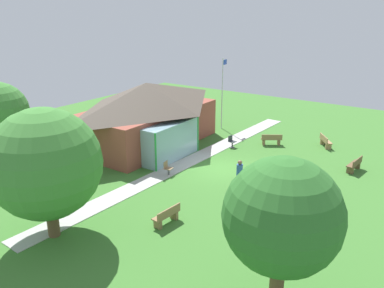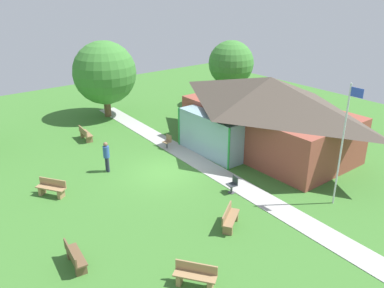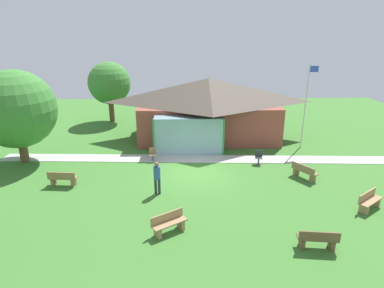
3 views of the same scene
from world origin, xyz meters
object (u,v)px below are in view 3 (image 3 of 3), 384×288
at_px(bench_mid_left, 63,179).
at_px(bench_lawn_far_right, 369,201).
at_px(tree_behind_pavilion_left, 109,83).
at_px(tree_west_hedge, 16,109).
at_px(pavilion, 207,108).
at_px(bench_front_center, 169,224).
at_px(visitor_strolling_lawn, 157,175).
at_px(patio_chair_lawn_spare, 259,158).
at_px(patio_chair_west, 153,155).
at_px(flagpole, 306,103).
at_px(bench_mid_right, 304,172).
at_px(bench_front_right, 318,240).

bearing_deg(bench_mid_left, bench_lawn_far_right, -5.30).
height_order(tree_behind_pavilion_left, tree_west_hedge, tree_west_hedge).
height_order(pavilion, bench_mid_left, pavilion).
bearing_deg(pavilion, bench_front_center, -100.82).
bearing_deg(visitor_strolling_lawn, patio_chair_lawn_spare, 30.64).
height_order(bench_lawn_far_right, tree_behind_pavilion_left, tree_behind_pavilion_left).
bearing_deg(tree_behind_pavilion_left, patio_chair_west, -64.66).
bearing_deg(tree_west_hedge, flagpole, 7.23).
xyz_separation_m(bench_mid_right, tree_behind_pavilion_left, (-13.23, 12.44, 3.05)).
relative_size(patio_chair_lawn_spare, tree_behind_pavilion_left, 0.16).
xyz_separation_m(flagpole, bench_lawn_far_right, (0.21, -8.57, -2.79)).
distance_m(flagpole, visitor_strolling_lawn, 12.06).
bearing_deg(patio_chair_west, bench_front_right, 118.72).
xyz_separation_m(bench_lawn_far_right, tree_west_hedge, (-18.62, 6.24, 2.98)).
xyz_separation_m(bench_front_right, bench_mid_left, (-11.50, 5.61, 0.00)).
height_order(patio_chair_west, tree_behind_pavilion_left, tree_behind_pavilion_left).
distance_m(pavilion, bench_mid_left, 11.74).
relative_size(bench_front_center, tree_behind_pavilion_left, 0.28).
relative_size(pavilion, bench_front_right, 7.24).
height_order(bench_front_right, bench_front_center, same).
height_order(bench_lawn_far_right, visitor_strolling_lawn, visitor_strolling_lawn).
bearing_deg(tree_behind_pavilion_left, flagpole, -25.93).
xyz_separation_m(flagpole, bench_front_center, (-8.98, -10.20, -2.79)).
distance_m(pavilion, bench_front_center, 12.91).
height_order(bench_lawn_far_right, bench_front_center, same).
distance_m(bench_mid_right, patio_chair_lawn_spare, 3.00).
relative_size(bench_front_right, tree_behind_pavilion_left, 0.29).
distance_m(bench_mid_right, bench_mid_left, 13.18).
height_order(bench_front_right, tree_behind_pavilion_left, tree_behind_pavilion_left).
distance_m(pavilion, visitor_strolling_lawn, 9.78).
bearing_deg(bench_lawn_far_right, bench_front_right, 3.00).
bearing_deg(tree_behind_pavilion_left, bench_mid_right, -43.24).
relative_size(bench_front_center, tree_west_hedge, 0.26).
bearing_deg(tree_west_hedge, patio_chair_lawn_spare, -2.76).
bearing_deg(tree_behind_pavilion_left, bench_lawn_far_right, -46.33).
distance_m(bench_front_right, bench_mid_right, 6.43).
relative_size(pavilion, flagpole, 1.92).
distance_m(bench_lawn_far_right, patio_chair_lawn_spare, 6.79).
height_order(pavilion, bench_mid_right, pavilion).
bearing_deg(patio_chair_lawn_spare, bench_mid_right, 143.97).
relative_size(bench_lawn_far_right, bench_front_center, 0.99).
bearing_deg(bench_front_right, tree_behind_pavilion_left, 128.49).
xyz_separation_m(bench_front_right, bench_lawn_far_right, (3.52, 2.85, 0.00)).
bearing_deg(flagpole, bench_mid_left, -158.58).
distance_m(bench_front_center, tree_west_hedge, 12.63).
bearing_deg(bench_mid_right, bench_front_center, -89.06).
distance_m(patio_chair_west, tree_west_hedge, 8.60).
bearing_deg(pavilion, bench_lawn_far_right, -58.07).
bearing_deg(flagpole, bench_front_right, -106.14).
xyz_separation_m(bench_lawn_far_right, patio_chair_west, (-10.55, 6.22, 0.01)).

